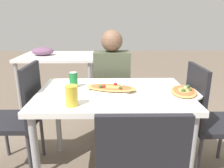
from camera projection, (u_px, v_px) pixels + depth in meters
dining_table at (113, 102)px, 1.70m from camera, size 1.15×0.77×0.74m
chair_far_seated at (112, 89)px, 2.42m from camera, size 0.40×0.40×0.93m
chair_side_left at (21, 113)px, 1.82m from camera, size 0.40×0.40×0.93m
chair_side_right at (207, 116)px, 1.77m from camera, size 0.40×0.40×0.93m
person_seated at (112, 77)px, 2.26m from camera, size 0.37×0.25×1.17m
pizza_main at (111, 88)px, 1.70m from camera, size 0.43×0.30×0.06m
soda_can at (73, 80)px, 1.77m from camera, size 0.07×0.07×0.12m
drink_glass at (72, 96)px, 1.40m from camera, size 0.08×0.08×0.14m
pizza_second at (184, 92)px, 1.62m from camera, size 0.28×0.33×0.06m
background_table at (56, 59)px, 3.28m from camera, size 1.10×0.80×0.86m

